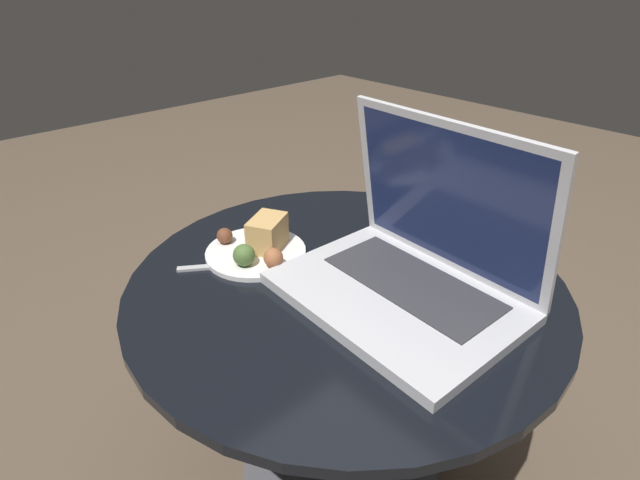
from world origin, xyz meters
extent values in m
plane|color=brown|center=(0.00, 0.00, 0.00)|extent=(6.00, 6.00, 0.00)
cylinder|color=#515156|center=(0.00, 0.00, 0.01)|extent=(0.41, 0.41, 0.01)
cylinder|color=#515156|center=(0.00, 0.00, 0.25)|extent=(0.07, 0.07, 0.47)
cylinder|color=black|center=(0.00, 0.00, 0.49)|extent=(0.72, 0.72, 0.02)
cube|color=silver|center=(0.10, 0.01, 0.51)|extent=(0.37, 0.27, 0.02)
cube|color=#333338|center=(0.10, 0.05, 0.52)|extent=(0.29, 0.14, 0.00)
cube|color=silver|center=(0.10, 0.11, 0.64)|extent=(0.36, 0.07, 0.25)
cube|color=#19234C|center=(0.10, 0.11, 0.64)|extent=(0.33, 0.06, 0.23)
cylinder|color=gold|center=(-0.06, 0.20, 0.58)|extent=(0.06, 0.06, 0.16)
cylinder|color=white|center=(-0.06, 0.20, 0.67)|extent=(0.07, 0.07, 0.02)
cylinder|color=white|center=(-0.16, -0.06, 0.50)|extent=(0.18, 0.18, 0.01)
cube|color=tan|center=(-0.16, -0.04, 0.54)|extent=(0.08, 0.09, 0.06)
sphere|color=#4C6B33|center=(-0.22, -0.03, 0.52)|extent=(0.03, 0.03, 0.03)
sphere|color=brown|center=(-0.22, -0.09, 0.52)|extent=(0.03, 0.03, 0.03)
sphere|color=#4C6B33|center=(-0.14, -0.11, 0.53)|extent=(0.04, 0.04, 0.04)
sphere|color=#9E5B38|center=(-0.10, -0.07, 0.53)|extent=(0.03, 0.03, 0.03)
cube|color=#B2B2B7|center=(-0.17, -0.14, 0.50)|extent=(0.09, 0.12, 0.00)
cube|color=#B2B2B7|center=(-0.12, -0.05, 0.50)|extent=(0.05, 0.06, 0.00)
camera|label=1|loc=(0.48, -0.50, 0.96)|focal=28.00mm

